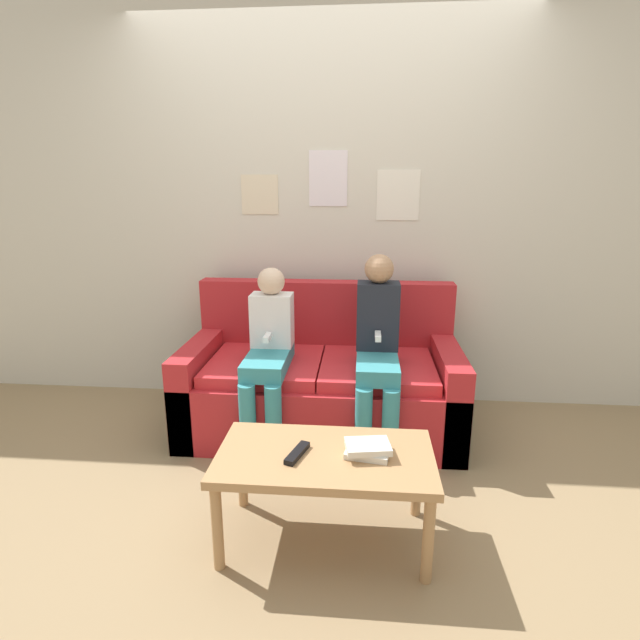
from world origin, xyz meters
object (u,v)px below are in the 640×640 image
couch (322,383)px  person_left (269,350)px  person_right (378,345)px  coffee_table (325,464)px  tv_remote (297,453)px

couch → person_left: (-0.29, -0.21, 0.28)m
person_right → couch: bearing=149.2°
coffee_table → tv_remote: tv_remote is taller
person_left → person_right: person_right is taller
couch → person_right: size_ratio=1.50×
couch → person_left: person_left is taller
person_left → tv_remote: (0.28, -0.86, -0.14)m
person_right → tv_remote: (-0.34, -0.88, -0.19)m
coffee_table → person_right: person_right is taller
tv_remote → person_left: bearing=125.2°
couch → tv_remote: (-0.01, -1.07, 0.14)m
person_right → coffee_table: bearing=-105.0°
coffee_table → person_left: size_ratio=0.88×
person_left → couch: bearing=35.8°
person_right → tv_remote: size_ratio=6.30×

